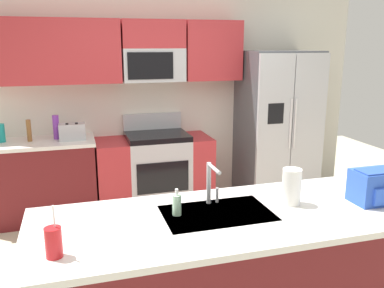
# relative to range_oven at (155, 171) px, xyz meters

# --- Properties ---
(ground_plane) EXTENTS (9.00, 9.00, 0.00)m
(ground_plane) POSITION_rel_range_oven_xyz_m (0.16, -1.80, -0.44)
(ground_plane) COLOR beige
(ground_plane) RESTS_ON ground
(kitchen_wall_unit) EXTENTS (5.20, 0.43, 2.60)m
(kitchen_wall_unit) POSITION_rel_range_oven_xyz_m (0.01, 0.28, 1.03)
(kitchen_wall_unit) COLOR silver
(kitchen_wall_unit) RESTS_ON ground
(back_counter) EXTENTS (1.22, 0.63, 0.90)m
(back_counter) POSITION_rel_range_oven_xyz_m (-1.30, -0.00, 0.01)
(back_counter) COLOR maroon
(back_counter) RESTS_ON ground
(range_oven) EXTENTS (1.36, 0.61, 1.10)m
(range_oven) POSITION_rel_range_oven_xyz_m (0.00, 0.00, 0.00)
(range_oven) COLOR #B7BABF
(range_oven) RESTS_ON ground
(refrigerator) EXTENTS (0.90, 0.76, 1.85)m
(refrigerator) POSITION_rel_range_oven_xyz_m (1.58, -0.07, 0.48)
(refrigerator) COLOR #4C4F54
(refrigerator) RESTS_ON ground
(island_counter) EXTENTS (2.52, 0.93, 0.90)m
(island_counter) POSITION_rel_range_oven_xyz_m (0.03, -2.45, 0.01)
(island_counter) COLOR maroon
(island_counter) RESTS_ON ground
(toaster) EXTENTS (0.28, 0.16, 0.18)m
(toaster) POSITION_rel_range_oven_xyz_m (-0.92, -0.05, 0.55)
(toaster) COLOR #B7BABF
(toaster) RESTS_ON back_counter
(pepper_mill) EXTENTS (0.05, 0.05, 0.24)m
(pepper_mill) POSITION_rel_range_oven_xyz_m (-1.37, -0.00, 0.58)
(pepper_mill) COLOR brown
(pepper_mill) RESTS_ON back_counter
(bottle_teal) EXTENTS (0.07, 0.07, 0.20)m
(bottle_teal) POSITION_rel_range_oven_xyz_m (-1.65, 0.04, 0.56)
(bottle_teal) COLOR teal
(bottle_teal) RESTS_ON back_counter
(bottle_purple) EXTENTS (0.07, 0.07, 0.27)m
(bottle_purple) POSITION_rel_range_oven_xyz_m (-1.09, 0.03, 0.59)
(bottle_purple) COLOR purple
(bottle_purple) RESTS_ON back_counter
(sink_faucet) EXTENTS (0.09, 0.21, 0.28)m
(sink_faucet) POSITION_rel_range_oven_xyz_m (-0.06, -2.26, 0.62)
(sink_faucet) COLOR #B7BABF
(sink_faucet) RESTS_ON island_counter
(drink_cup_red) EXTENTS (0.08, 0.08, 0.28)m
(drink_cup_red) POSITION_rel_range_oven_xyz_m (-1.03, -2.68, 0.54)
(drink_cup_red) COLOR red
(drink_cup_red) RESTS_ON island_counter
(soap_dispenser) EXTENTS (0.06, 0.06, 0.17)m
(soap_dispenser) POSITION_rel_range_oven_xyz_m (-0.32, -2.36, 0.53)
(soap_dispenser) COLOR #A5D8B2
(soap_dispenser) RESTS_ON island_counter
(paper_towel_roll) EXTENTS (0.12, 0.12, 0.24)m
(paper_towel_roll) POSITION_rel_range_oven_xyz_m (0.45, -2.39, 0.58)
(paper_towel_roll) COLOR white
(paper_towel_roll) RESTS_ON island_counter
(backpack) EXTENTS (0.32, 0.22, 0.23)m
(backpack) POSITION_rel_range_oven_xyz_m (1.01, -2.53, 0.57)
(backpack) COLOR blue
(backpack) RESTS_ON island_counter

